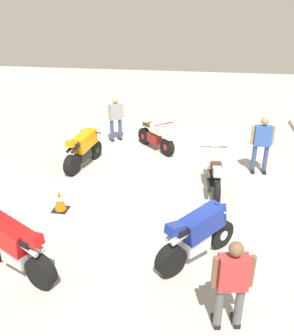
# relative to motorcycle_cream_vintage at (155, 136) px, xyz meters

# --- Properties ---
(ground_plane) EXTENTS (40.00, 40.00, 0.00)m
(ground_plane) POSITION_rel_motorcycle_cream_vintage_xyz_m (2.85, 0.74, -0.49)
(ground_plane) COLOR #ADAAA3
(motorcycle_cream_vintage) EXTENTS (1.50, 1.48, 1.07)m
(motorcycle_cream_vintage) POSITION_rel_motorcycle_cream_vintage_xyz_m (0.00, 0.00, 0.00)
(motorcycle_cream_vintage) COLOR black
(motorcycle_cream_vintage) RESTS_ON ground
(motorcycle_silver_cruiser) EXTENTS (2.09, 0.70, 1.09)m
(motorcycle_silver_cruiser) POSITION_rel_motorcycle_cream_vintage_xyz_m (2.71, 2.01, 0.03)
(motorcycle_silver_cruiser) COLOR black
(motorcycle_silver_cruiser) RESTS_ON ground
(motorcycle_red_sportbike) EXTENTS (1.00, 1.87, 1.14)m
(motorcycle_red_sportbike) POSITION_rel_motorcycle_cream_vintage_xyz_m (6.63, -1.56, 0.11)
(motorcycle_red_sportbike) COLOR black
(motorcycle_red_sportbike) RESTS_ON ground
(motorcycle_orange_sportbike) EXTENTS (1.95, 0.76, 1.14)m
(motorcycle_orange_sportbike) POSITION_rel_motorcycle_cream_vintage_xyz_m (1.79, -1.95, 0.11)
(motorcycle_orange_sportbike) COLOR black
(motorcycle_orange_sportbike) RESTS_ON ground
(motorcycle_blue_sportbike) EXTENTS (1.57, 1.45, 1.14)m
(motorcycle_blue_sportbike) POSITION_rel_motorcycle_cream_vintage_xyz_m (5.68, 1.73, 0.11)
(motorcycle_blue_sportbike) COLOR black
(motorcycle_blue_sportbike) RESTS_ON ground
(person_in_red_shirt) EXTENTS (0.39, 0.62, 1.57)m
(person_in_red_shirt) POSITION_rel_motorcycle_cream_vintage_xyz_m (7.21, 2.25, 0.39)
(person_in_red_shirt) COLOR #59595B
(person_in_red_shirt) RESTS_ON ground
(person_in_blue_shirt) EXTENTS (0.32, 0.66, 1.71)m
(person_in_blue_shirt) POSITION_rel_motorcycle_cream_vintage_xyz_m (1.30, 3.34, 0.49)
(person_in_blue_shirt) COLOR #384772
(person_in_blue_shirt) RESTS_ON ground
(person_in_gray_shirt) EXTENTS (0.51, 0.56, 1.66)m
(person_in_gray_shirt) POSITION_rel_motorcycle_cream_vintage_xyz_m (-0.63, -1.57, 0.45)
(person_in_gray_shirt) COLOR #384772
(person_in_gray_shirt) RESTS_ON ground
(traffic_cone) EXTENTS (0.36, 0.36, 0.53)m
(traffic_cone) POSITION_rel_motorcycle_cream_vintage_xyz_m (4.43, -1.64, -0.23)
(traffic_cone) COLOR black
(traffic_cone) RESTS_ON ground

